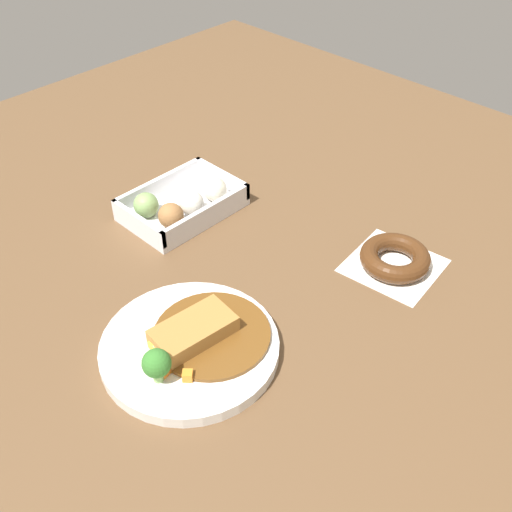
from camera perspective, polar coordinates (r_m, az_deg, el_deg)
name	(u,v)px	position (r m, az deg, el deg)	size (l,w,h in m)	color
ground_plane	(226,267)	(0.97, -2.81, -1.02)	(1.60, 1.60, 0.00)	brown
curry_plate	(191,345)	(0.84, -6.11, -8.26)	(0.24, 0.24, 0.07)	white
donut_box	(182,205)	(1.08, -6.91, 4.76)	(0.20, 0.14, 0.06)	white
chocolate_ring_donut	(395,259)	(0.99, 12.82, -0.23)	(0.15, 0.15, 0.03)	white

